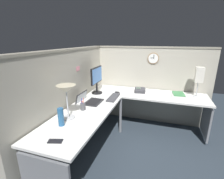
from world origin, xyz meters
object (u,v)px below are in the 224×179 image
keyboard (113,97)px  wall_clock (153,58)px  desk_lamp_paper (199,76)px  desk_lamp_dome (66,91)px  computer_mouse (117,92)px  office_phone (140,90)px  laptop (88,100)px  thermos_flask (61,117)px  monitor (97,78)px  pen_cup (83,106)px  book_stack (178,95)px  cell_phone (55,141)px

keyboard → wall_clock: bearing=-37.2°
keyboard → desk_lamp_paper: (0.53, -1.39, 0.37)m
desk_lamp_dome → computer_mouse: bearing=-15.0°
desk_lamp_dome → wall_clock: bearing=-28.2°
office_phone → wall_clock: 0.69m
keyboard → laptop: bearing=130.5°
thermos_flask → office_phone: size_ratio=0.96×
monitor → pen_cup: monitor is taller
thermos_flask → wall_clock: wall_clock is taller
monitor → office_phone: size_ratio=2.19×
book_stack → office_phone: bearing=91.3°
keyboard → desk_lamp_paper: bearing=-70.1°
laptop → pen_cup: bearing=-168.1°
computer_mouse → desk_lamp_dome: desk_lamp_dome is taller
computer_mouse → wall_clock: wall_clock is taller
computer_mouse → cell_phone: bearing=174.5°
keyboard → computer_mouse: 0.28m
monitor → cell_phone: size_ratio=3.47×
desk_lamp_dome → cell_phone: size_ratio=3.09×
computer_mouse → cell_phone: size_ratio=0.72×
computer_mouse → office_phone: bearing=-66.1°
desk_lamp_dome → office_phone: bearing=-28.0°
laptop → book_stack: bearing=-61.3°
desk_lamp_dome → office_phone: desk_lamp_dome is taller
laptop → keyboard: laptop is taller
cell_phone → thermos_flask: size_ratio=0.65×
monitor → pen_cup: bearing=-172.2°
thermos_flask → office_phone: (1.56, -0.70, -0.07)m
monitor → office_phone: (0.30, -0.78, -0.26)m
desk_lamp_paper → book_stack: bearing=98.7°
keyboard → cell_phone: size_ratio=2.99×
monitor → cell_phone: 1.60m
monitor → book_stack: 1.52m
cell_phone → book_stack: size_ratio=0.48×
monitor → office_phone: bearing=-68.7°
keyboard → desk_lamp_paper: size_ratio=0.81×
office_phone → book_stack: 0.69m
desk_lamp_dome → thermos_flask: (-0.19, -0.03, -0.25)m
monitor → keyboard: bearing=-113.2°
cell_phone → pen_cup: bearing=-9.4°
keyboard → desk_lamp_dome: desk_lamp_dome is taller
computer_mouse → thermos_flask: (-1.38, 0.29, 0.09)m
computer_mouse → thermos_flask: thermos_flask is taller
desk_lamp_dome → wall_clock: size_ratio=2.02×
pen_cup → book_stack: (1.09, -1.36, -0.03)m
thermos_flask → monitor: bearing=3.4°
pen_cup → keyboard: bearing=-24.1°
monitor → keyboard: size_ratio=1.16×
wall_clock → office_phone: bearing=150.9°
desk_lamp_paper → monitor: bearing=101.7°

